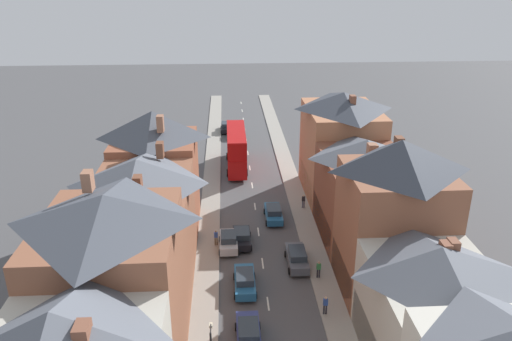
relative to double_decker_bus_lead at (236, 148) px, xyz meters
The scene contains 18 objects.
pavement_left 10.98m from the double_decker_bus_lead, 108.03° to the right, with size 2.20×104.00×0.14m, color gray.
pavement_right 12.55m from the double_decker_bus_lead, 55.65° to the right, with size 2.20×104.00×0.14m, color gray.
centre_line_dashes 12.56m from the double_decker_bus_lead, 81.50° to the right, with size 0.14×97.80×0.01m.
terrace_row_left 37.11m from the double_decker_bus_lead, 103.09° to the right, with size 8.00×48.06×13.67m.
terrace_row_right 33.91m from the double_decker_bus_lead, 69.21° to the right, with size 8.00×56.57×13.30m.
double_decker_bus_lead is the anchor object (origin of this frame).
car_near_blue 20.63m from the double_decker_bus_lead, 89.97° to the right, with size 1.90×4.10×1.62m.
car_near_silver 34.68m from the double_decker_bus_lead, 89.99° to the right, with size 1.90×4.54×1.66m.
car_parked_left_a 13.86m from the double_decker_bus_lead, 89.96° to the left, with size 1.90×3.90×1.59m.
car_parked_right_a 16.71m from the double_decker_bus_lead, 94.46° to the left, with size 1.90×4.26×1.63m.
car_mid_black 21.40m from the double_decker_bus_lead, 93.47° to the right, with size 1.90×4.00×1.69m.
car_parked_left_b 16.06m from the double_decker_bus_lead, 76.91° to the right, with size 1.90×4.46×1.61m.
car_mid_white 28.05m from the double_decker_bus_lead, 89.98° to the right, with size 1.90×4.52×1.65m.
car_far_grey 25.18m from the double_decker_bus_lead, 78.72° to the right, with size 1.90×4.59×1.68m.
pedestrian_mid_left 32.47m from the double_decker_bus_lead, 79.09° to the right, with size 0.36×0.22×1.61m.
pedestrian_mid_right 27.68m from the double_decker_bus_lead, 76.40° to the right, with size 0.36×0.22×1.61m.
pedestrian_far_left 20.96m from the double_decker_bus_lead, 96.90° to the right, with size 0.36×0.22×1.61m.
pedestrian_far_right 15.06m from the double_decker_bus_lead, 61.08° to the right, with size 0.36×0.22×1.61m.
Camera 1 is at (-3.02, -15.36, 25.17)m, focal length 35.00 mm.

